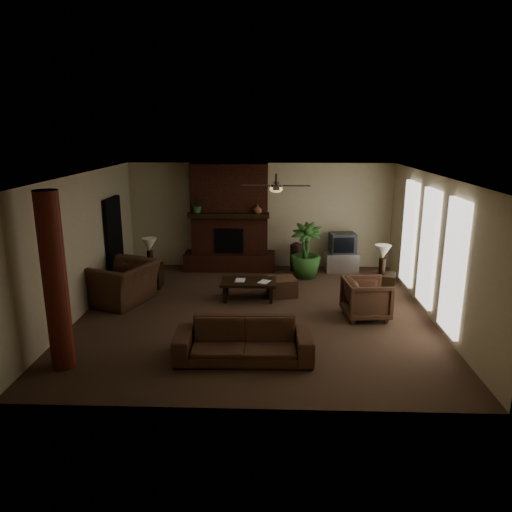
{
  "coord_description": "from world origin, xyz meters",
  "views": [
    {
      "loc": [
        0.35,
        -9.21,
        3.65
      ],
      "look_at": [
        0.0,
        0.4,
        1.1
      ],
      "focal_mm": 33.67,
      "sensor_mm": 36.0,
      "label": 1
    }
  ],
  "objects_px": {
    "side_table_right": "(383,285)",
    "floor_plant": "(305,262)",
    "tv_stand": "(341,262)",
    "lamp_left": "(149,246)",
    "lamp_right": "(383,254)",
    "sofa": "(244,334)",
    "ottoman": "(282,286)",
    "side_table_left": "(151,276)",
    "floor_vase": "(296,255)",
    "armchair_right": "(367,297)",
    "coffee_table": "(248,283)",
    "log_column": "(55,282)",
    "armchair_left": "(122,276)"
  },
  "relations": [
    {
      "from": "ottoman",
      "to": "floor_vase",
      "type": "distance_m",
      "value": 2.03
    },
    {
      "from": "ottoman",
      "to": "side_table_right",
      "type": "xyz_separation_m",
      "value": [
        2.25,
        -0.07,
        0.08
      ]
    },
    {
      "from": "tv_stand",
      "to": "floor_plant",
      "type": "distance_m",
      "value": 1.14
    },
    {
      "from": "tv_stand",
      "to": "lamp_right",
      "type": "distance_m",
      "value": 2.23
    },
    {
      "from": "tv_stand",
      "to": "floor_plant",
      "type": "bearing_deg",
      "value": -154.7
    },
    {
      "from": "sofa",
      "to": "armchair_right",
      "type": "distance_m",
      "value": 2.98
    },
    {
      "from": "tv_stand",
      "to": "lamp_left",
      "type": "xyz_separation_m",
      "value": [
        -4.69,
        -1.52,
        0.75
      ]
    },
    {
      "from": "armchair_left",
      "to": "tv_stand",
      "type": "distance_m",
      "value": 5.66
    },
    {
      "from": "coffee_table",
      "to": "side_table_left",
      "type": "xyz_separation_m",
      "value": [
        -2.36,
        0.79,
        -0.1
      ]
    },
    {
      "from": "side_table_left",
      "to": "floor_plant",
      "type": "bearing_deg",
      "value": 13.8
    },
    {
      "from": "sofa",
      "to": "lamp_left",
      "type": "bearing_deg",
      "value": 122.73
    },
    {
      "from": "floor_vase",
      "to": "lamp_right",
      "type": "xyz_separation_m",
      "value": [
        1.79,
        -2.05,
        0.57
      ]
    },
    {
      "from": "sofa",
      "to": "tv_stand",
      "type": "height_order",
      "value": "sofa"
    },
    {
      "from": "lamp_right",
      "to": "coffee_table",
      "type": "bearing_deg",
      "value": -175.21
    },
    {
      "from": "tv_stand",
      "to": "side_table_right",
      "type": "bearing_deg",
      "value": -76.38
    },
    {
      "from": "ottoman",
      "to": "armchair_right",
      "type": "bearing_deg",
      "value": -37.89
    },
    {
      "from": "side_table_left",
      "to": "side_table_right",
      "type": "relative_size",
      "value": 1.0
    },
    {
      "from": "floor_plant",
      "to": "lamp_left",
      "type": "height_order",
      "value": "lamp_left"
    },
    {
      "from": "floor_plant",
      "to": "armchair_left",
      "type": "bearing_deg",
      "value": -154.08
    },
    {
      "from": "armchair_right",
      "to": "side_table_right",
      "type": "distance_m",
      "value": 1.36
    },
    {
      "from": "ottoman",
      "to": "floor_plant",
      "type": "height_order",
      "value": "floor_plant"
    },
    {
      "from": "log_column",
      "to": "coffee_table",
      "type": "relative_size",
      "value": 2.33
    },
    {
      "from": "lamp_left",
      "to": "lamp_right",
      "type": "distance_m",
      "value": 5.31
    },
    {
      "from": "floor_vase",
      "to": "lamp_left",
      "type": "bearing_deg",
      "value": -156.09
    },
    {
      "from": "armchair_right",
      "to": "floor_plant",
      "type": "xyz_separation_m",
      "value": [
        -1.04,
        2.67,
        -0.05
      ]
    },
    {
      "from": "side_table_right",
      "to": "lamp_right",
      "type": "distance_m",
      "value": 0.73
    },
    {
      "from": "floor_plant",
      "to": "lamp_left",
      "type": "bearing_deg",
      "value": -165.51
    },
    {
      "from": "armchair_left",
      "to": "side_table_left",
      "type": "height_order",
      "value": "armchair_left"
    },
    {
      "from": "lamp_left",
      "to": "lamp_right",
      "type": "xyz_separation_m",
      "value": [
        5.29,
        -0.5,
        0.0
      ]
    },
    {
      "from": "ottoman",
      "to": "armchair_left",
      "type": "bearing_deg",
      "value": -170.25
    },
    {
      "from": "side_table_right",
      "to": "floor_plant",
      "type": "bearing_deg",
      "value": 138.42
    },
    {
      "from": "coffee_table",
      "to": "side_table_left",
      "type": "distance_m",
      "value": 2.49
    },
    {
      "from": "ottoman",
      "to": "side_table_left",
      "type": "distance_m",
      "value": 3.15
    },
    {
      "from": "floor_plant",
      "to": "lamp_right",
      "type": "relative_size",
      "value": 2.13
    },
    {
      "from": "sofa",
      "to": "floor_vase",
      "type": "distance_m",
      "value": 5.24
    },
    {
      "from": "sofa",
      "to": "floor_plant",
      "type": "bearing_deg",
      "value": 72.82
    },
    {
      "from": "sofa",
      "to": "armchair_right",
      "type": "relative_size",
      "value": 2.57
    },
    {
      "from": "armchair_right",
      "to": "tv_stand",
      "type": "bearing_deg",
      "value": -5.09
    },
    {
      "from": "log_column",
      "to": "coffee_table",
      "type": "distance_m",
      "value": 4.36
    },
    {
      "from": "tv_stand",
      "to": "side_table_left",
      "type": "distance_m",
      "value": 4.93
    },
    {
      "from": "side_table_left",
      "to": "side_table_right",
      "type": "distance_m",
      "value": 5.38
    },
    {
      "from": "side_table_right",
      "to": "lamp_left",
      "type": "bearing_deg",
      "value": 174.69
    },
    {
      "from": "lamp_left",
      "to": "side_table_left",
      "type": "bearing_deg",
      "value": 106.98
    },
    {
      "from": "armchair_left",
      "to": "ottoman",
      "type": "height_order",
      "value": "armchair_left"
    },
    {
      "from": "log_column",
      "to": "ottoman",
      "type": "bearing_deg",
      "value": 45.06
    },
    {
      "from": "coffee_table",
      "to": "lamp_left",
      "type": "relative_size",
      "value": 1.85
    },
    {
      "from": "sofa",
      "to": "ottoman",
      "type": "bearing_deg",
      "value": 76.52
    },
    {
      "from": "coffee_table",
      "to": "lamp_right",
      "type": "distance_m",
      "value": 3.02
    },
    {
      "from": "sofa",
      "to": "side_table_left",
      "type": "relative_size",
      "value": 4.06
    },
    {
      "from": "side_table_right",
      "to": "lamp_right",
      "type": "xyz_separation_m",
      "value": [
        -0.05,
        -0.0,
        0.73
      ]
    }
  ]
}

